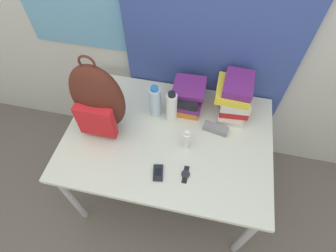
% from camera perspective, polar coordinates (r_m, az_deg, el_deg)
% --- Properties ---
extents(ground_plane, '(12.00, 12.00, 0.00)m').
position_cam_1_polar(ground_plane, '(2.09, -2.78, -23.24)').
color(ground_plane, '#665B51').
extents(wall_back, '(6.00, 0.06, 2.50)m').
position_cam_1_polar(wall_back, '(1.61, 4.17, 24.65)').
color(wall_back, beige).
rests_on(wall_back, ground_plane).
extents(curtain_blue, '(1.06, 0.04, 2.50)m').
position_cam_1_polar(curtain_blue, '(1.55, 10.14, 22.77)').
color(curtain_blue, '#384C93').
rests_on(curtain_blue, ground_plane).
extents(desk, '(1.25, 0.88, 0.71)m').
position_cam_1_polar(desk, '(1.66, 0.00, -3.59)').
color(desk, beige).
rests_on(desk, ground_plane).
extents(backpack, '(0.31, 0.19, 0.54)m').
position_cam_1_polar(backpack, '(1.51, -15.02, 5.33)').
color(backpack, '#512319').
rests_on(backpack, desk).
extents(book_stack_left, '(0.21, 0.28, 0.17)m').
position_cam_1_polar(book_stack_left, '(1.70, 4.24, 6.76)').
color(book_stack_left, orange).
rests_on(book_stack_left, desk).
extents(book_stack_center, '(0.22, 0.28, 0.25)m').
position_cam_1_polar(book_stack_center, '(1.67, 14.24, 6.36)').
color(book_stack_center, silver).
rests_on(book_stack_center, desk).
extents(water_bottle, '(0.07, 0.07, 0.24)m').
position_cam_1_polar(water_bottle, '(1.62, -2.82, 5.34)').
color(water_bottle, silver).
rests_on(water_bottle, desk).
extents(sports_bottle, '(0.07, 0.07, 0.23)m').
position_cam_1_polar(sports_bottle, '(1.59, 0.79, 4.26)').
color(sports_bottle, white).
rests_on(sports_bottle, desk).
extents(sunscreen_bottle, '(0.04, 0.04, 0.14)m').
position_cam_1_polar(sunscreen_bottle, '(1.50, 4.02, -2.98)').
color(sunscreen_bottle, white).
rests_on(sunscreen_bottle, desk).
extents(cell_phone, '(0.07, 0.10, 0.02)m').
position_cam_1_polar(cell_phone, '(1.46, -2.31, -10.11)').
color(cell_phone, black).
rests_on(cell_phone, desk).
extents(sunglasses_case, '(0.16, 0.08, 0.04)m').
position_cam_1_polar(sunglasses_case, '(1.63, 10.36, -0.56)').
color(sunglasses_case, gray).
rests_on(sunglasses_case, desk).
extents(wristwatch, '(0.05, 0.10, 0.01)m').
position_cam_1_polar(wristwatch, '(1.46, 3.83, -10.43)').
color(wristwatch, black).
rests_on(wristwatch, desk).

